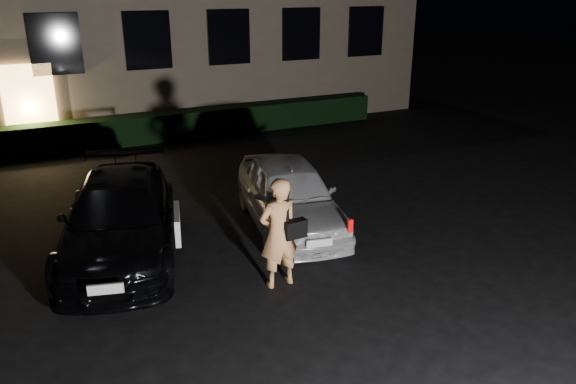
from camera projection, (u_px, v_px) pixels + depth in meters
name	position (u px, v px, depth m)	size (l,w,h in m)	color
ground	(323.00, 300.00, 8.69)	(80.00, 80.00, 0.00)	black
hedge	(158.00, 127.00, 17.40)	(15.00, 0.70, 0.85)	black
sedan	(120.00, 217.00, 10.04)	(3.02, 5.00, 1.36)	black
hatch	(289.00, 194.00, 11.14)	(2.34, 4.22, 1.36)	silver
man	(279.00, 233.00, 8.84)	(0.78, 0.48, 1.83)	#E89B5C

